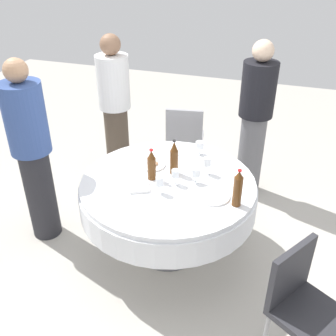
% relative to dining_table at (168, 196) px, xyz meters
% --- Properties ---
extents(ground_plane, '(10.00, 10.00, 0.00)m').
position_rel_dining_table_xyz_m(ground_plane, '(0.00, 0.00, -0.59)').
color(ground_plane, '#B7B2A8').
extents(dining_table, '(1.46, 1.46, 0.74)m').
position_rel_dining_table_xyz_m(dining_table, '(0.00, 0.00, 0.00)').
color(dining_table, white).
rests_on(dining_table, ground_plane).
extents(bottle_brown_inner, '(0.07, 0.07, 0.30)m').
position_rel_dining_table_xyz_m(bottle_brown_inner, '(-0.58, 0.15, 0.29)').
color(bottle_brown_inner, '#593314').
rests_on(bottle_brown_inner, dining_table).
extents(bottle_brown_far, '(0.07, 0.07, 0.31)m').
position_rel_dining_table_xyz_m(bottle_brown_far, '(-0.01, -0.13, 0.29)').
color(bottle_brown_far, '#593314').
rests_on(bottle_brown_far, dining_table).
extents(bottle_brown_mid, '(0.07, 0.07, 0.27)m').
position_rel_dining_table_xyz_m(bottle_brown_mid, '(0.14, 0.01, 0.27)').
color(bottle_brown_mid, '#593314').
rests_on(bottle_brown_mid, dining_table).
extents(wine_glass_right, '(0.07, 0.07, 0.13)m').
position_rel_dining_table_xyz_m(wine_glass_right, '(-0.13, -0.51, 0.24)').
color(wine_glass_right, white).
rests_on(wine_glass_right, dining_table).
extents(wine_glass_south, '(0.06, 0.06, 0.13)m').
position_rel_dining_table_xyz_m(wine_glass_south, '(-0.07, 0.03, 0.24)').
color(wine_glass_south, white).
rests_on(wine_glass_south, dining_table).
extents(wine_glass_outer, '(0.07, 0.07, 0.15)m').
position_rel_dining_table_xyz_m(wine_glass_outer, '(-0.27, -0.21, 0.25)').
color(wine_glass_outer, white).
rests_on(wine_glass_outer, dining_table).
extents(wine_glass_left, '(0.06, 0.06, 0.15)m').
position_rel_dining_table_xyz_m(wine_glass_left, '(0.01, 0.19, 0.25)').
color(wine_glass_left, white).
rests_on(wine_glass_left, dining_table).
extents(wine_glass_front, '(0.07, 0.07, 0.13)m').
position_rel_dining_table_xyz_m(wine_glass_front, '(-0.22, -0.04, 0.24)').
color(wine_glass_front, white).
rests_on(wine_glass_front, dining_table).
extents(plate_front, '(0.22, 0.22, 0.04)m').
position_rel_dining_table_xyz_m(plate_front, '(0.20, -0.19, 0.16)').
color(plate_front, white).
rests_on(plate_front, dining_table).
extents(plate_near, '(0.26, 0.26, 0.02)m').
position_rel_dining_table_xyz_m(plate_near, '(-0.40, 0.11, 0.15)').
color(plate_near, white).
rests_on(plate_near, dining_table).
extents(fork_far, '(0.18, 0.04, 0.00)m').
position_rel_dining_table_xyz_m(fork_far, '(0.50, -0.11, 0.15)').
color(fork_far, silver).
rests_on(fork_far, dining_table).
extents(fork_mid, '(0.06, 0.18, 0.00)m').
position_rel_dining_table_xyz_m(fork_mid, '(0.04, -0.45, 0.15)').
color(fork_mid, silver).
rests_on(fork_mid, dining_table).
extents(folded_napkin, '(0.21, 0.21, 0.02)m').
position_rel_dining_table_xyz_m(folded_napkin, '(0.18, 0.17, 0.16)').
color(folded_napkin, white).
rests_on(folded_napkin, dining_table).
extents(person_inner, '(0.34, 0.34, 1.64)m').
position_rel_dining_table_xyz_m(person_inner, '(0.93, -1.01, 0.27)').
color(person_inner, '#4C3F33').
rests_on(person_inner, ground_plane).
extents(person_far, '(0.34, 0.34, 1.64)m').
position_rel_dining_table_xyz_m(person_far, '(-0.53, -1.19, 0.27)').
color(person_far, slate).
rests_on(person_far, ground_plane).
extents(person_mid, '(0.34, 0.34, 1.67)m').
position_rel_dining_table_xyz_m(person_mid, '(1.17, 0.13, 0.28)').
color(person_mid, '#26262B').
rests_on(person_mid, ground_plane).
extents(chair_outer, '(0.55, 0.55, 0.87)m').
position_rel_dining_table_xyz_m(chair_outer, '(-1.10, 0.70, -0.07)').
color(chair_outer, '#2D2D33').
rests_on(chair_outer, ground_plane).
extents(chair_left, '(0.46, 0.46, 0.87)m').
position_rel_dining_table_xyz_m(chair_left, '(0.22, -1.27, -0.07)').
color(chair_left, '#99999E').
rests_on(chair_left, ground_plane).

